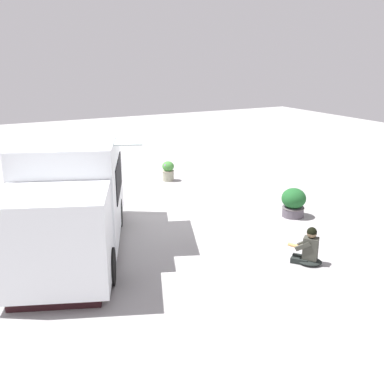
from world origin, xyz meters
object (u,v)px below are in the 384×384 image
at_px(person_customer, 309,249).
at_px(planter_flowering_far, 293,202).
at_px(planter_flowering_near, 168,171).
at_px(food_truck, 71,199).

bearing_deg(person_customer, planter_flowering_far, -33.16).
relative_size(planter_flowering_near, planter_flowering_far, 0.87).
height_order(food_truck, person_customer, food_truck).
bearing_deg(person_customer, planter_flowering_near, -0.32).
bearing_deg(person_customer, food_truck, 54.28).
bearing_deg(food_truck, planter_flowering_far, -96.06).
distance_m(food_truck, person_customer, 5.29).
xyz_separation_m(food_truck, planter_flowering_far, (-0.62, -5.82, -0.79)).
xyz_separation_m(person_customer, planter_flowering_near, (7.30, -0.04, 0.04)).
relative_size(food_truck, planter_flowering_far, 6.98).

